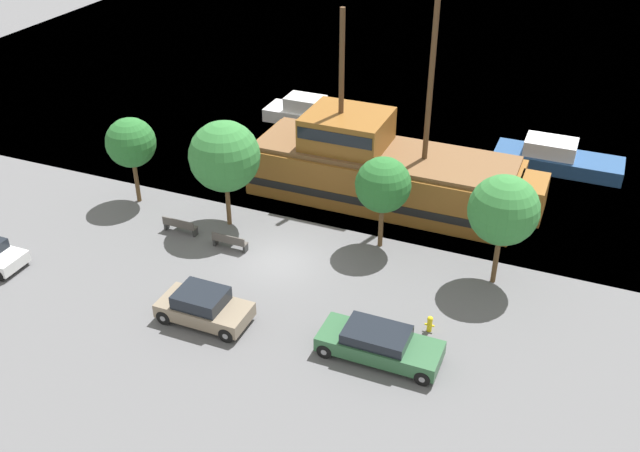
{
  "coord_description": "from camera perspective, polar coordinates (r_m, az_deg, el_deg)",
  "views": [
    {
      "loc": [
        12.93,
        -25.9,
        19.66
      ],
      "look_at": [
        1.36,
        2.0,
        1.2
      ],
      "focal_mm": 40.0,
      "sensor_mm": 36.0,
      "label": 1
    }
  ],
  "objects": [
    {
      "name": "fire_hydrant",
      "position": [
        30.8,
        8.77,
        -7.69
      ],
      "size": [
        0.42,
        0.25,
        0.76
      ],
      "color": "yellow",
      "rests_on": "ground_plane"
    },
    {
      "name": "tree_row_east",
      "position": [
        39.76,
        -14.9,
        6.46
      ],
      "size": [
        2.7,
        2.7,
        4.93
      ],
      "color": "brown",
      "rests_on": "ground_plane"
    },
    {
      "name": "water_surface",
      "position": [
        73.76,
        12.03,
        15.31
      ],
      "size": [
        80.0,
        80.0,
        0.0
      ],
      "primitive_type": "plane",
      "color": "#33566B",
      "rests_on": "ground"
    },
    {
      "name": "parked_car_curb_rear",
      "position": [
        29.13,
        4.74,
        -9.36
      ],
      "size": [
        4.99,
        1.98,
        1.34
      ],
      "color": "#2D5B38",
      "rests_on": "ground_plane"
    },
    {
      "name": "pirate_ship",
      "position": [
        39.62,
        4.95,
        4.51
      ],
      "size": [
        16.07,
        4.91,
        11.75
      ],
      "color": "brown",
      "rests_on": "water_surface"
    },
    {
      "name": "moored_boat_dockside",
      "position": [
        45.67,
        18.37,
        5.18
      ],
      "size": [
        7.52,
        2.54,
        1.79
      ],
      "color": "navy",
      "rests_on": "water_surface"
    },
    {
      "name": "tree_row_west",
      "position": [
        32.48,
        14.47,
        1.22
      ],
      "size": [
        3.19,
        3.19,
        5.46
      ],
      "color": "brown",
      "rests_on": "ground_plane"
    },
    {
      "name": "bench_promenade_east",
      "position": [
        35.89,
        -7.26,
        -1.23
      ],
      "size": [
        1.83,
        0.45,
        0.85
      ],
      "color": "#4C4742",
      "rests_on": "ground_plane"
    },
    {
      "name": "tree_row_mideast",
      "position": [
        36.34,
        -7.65,
        5.55
      ],
      "size": [
        3.64,
        3.64,
        5.79
      ],
      "color": "brown",
      "rests_on": "ground_plane"
    },
    {
      "name": "moored_boat_outer",
      "position": [
        49.77,
        -0.78,
        9.0
      ],
      "size": [
        6.54,
        2.28,
        1.81
      ],
      "color": "silver",
      "rests_on": "water_surface"
    },
    {
      "name": "bench_promenade_west",
      "position": [
        37.61,
        -11.16,
        0.04
      ],
      "size": [
        1.85,
        0.45,
        0.85
      ],
      "color": "#4C4742",
      "rests_on": "ground_plane"
    },
    {
      "name": "parked_car_curb_front",
      "position": [
        31.21,
        -9.29,
        -6.39
      ],
      "size": [
        4.0,
        1.98,
        1.49
      ],
      "color": "#7F705B",
      "rests_on": "ground_plane"
    },
    {
      "name": "ground_plane",
      "position": [
        34.99,
        -3.32,
        -2.81
      ],
      "size": [
        160.0,
        160.0,
        0.0
      ],
      "primitive_type": "plane",
      "color": "#5B5B5E"
    },
    {
      "name": "tree_row_midwest",
      "position": [
        34.48,
        5.06,
        3.28
      ],
      "size": [
        2.74,
        2.74,
        4.85
      ],
      "color": "brown",
      "rests_on": "ground_plane"
    }
  ]
}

